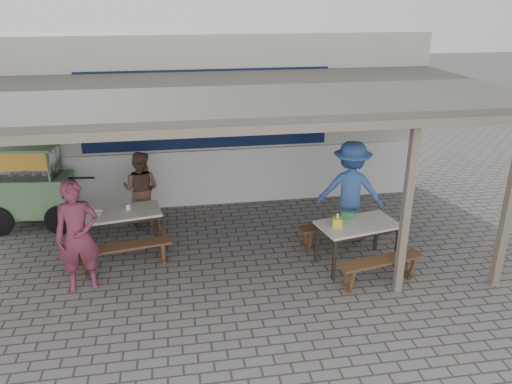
{
  "coord_description": "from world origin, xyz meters",
  "views": [
    {
      "loc": [
        -0.86,
        -7.0,
        4.2
      ],
      "look_at": [
        0.47,
        0.9,
        1.03
      ],
      "focal_mm": 35.0,
      "sensor_mm": 36.0,
      "label": 1
    }
  ],
  "objects_px": {
    "bench_right_wall": "(336,229)",
    "condiment_bowl": "(98,213)",
    "bench_left_street": "(123,252)",
    "patron_right_table": "(351,190)",
    "table_left": "(117,216)",
    "condiment_jar": "(128,207)",
    "bench_left_wall": "(116,218)",
    "table_right": "(358,228)",
    "bench_right_street": "(380,266)",
    "patron_wall_side": "(141,189)",
    "donation_box": "(347,215)",
    "vendor_cart": "(31,184)",
    "tissue_box": "(337,222)",
    "patron_street_side": "(78,237)"
  },
  "relations": [
    {
      "from": "patron_wall_side",
      "to": "tissue_box",
      "type": "relative_size",
      "value": 10.06
    },
    {
      "from": "bench_left_street",
      "to": "patron_right_table",
      "type": "bearing_deg",
      "value": -0.96
    },
    {
      "from": "table_left",
      "to": "tissue_box",
      "type": "distance_m",
      "value": 3.73
    },
    {
      "from": "table_right",
      "to": "donation_box",
      "type": "bearing_deg",
      "value": 103.76
    },
    {
      "from": "table_left",
      "to": "table_right",
      "type": "relative_size",
      "value": 1.11
    },
    {
      "from": "vendor_cart",
      "to": "donation_box",
      "type": "bearing_deg",
      "value": -15.25
    },
    {
      "from": "bench_right_wall",
      "to": "donation_box",
      "type": "xyz_separation_m",
      "value": [
        0.03,
        -0.45,
        0.48
      ]
    },
    {
      "from": "bench_right_street",
      "to": "patron_wall_side",
      "type": "xyz_separation_m",
      "value": [
        -3.68,
        2.82,
        0.42
      ]
    },
    {
      "from": "bench_left_wall",
      "to": "condiment_bowl",
      "type": "distance_m",
      "value": 0.84
    },
    {
      "from": "vendor_cart",
      "to": "tissue_box",
      "type": "bearing_deg",
      "value": -18.73
    },
    {
      "from": "bench_right_street",
      "to": "donation_box",
      "type": "xyz_separation_m",
      "value": [
        -0.24,
        0.91,
        0.48
      ]
    },
    {
      "from": "vendor_cart",
      "to": "donation_box",
      "type": "distance_m",
      "value": 5.91
    },
    {
      "from": "condiment_bowl",
      "to": "bench_left_street",
      "type": "bearing_deg",
      "value": -57.26
    },
    {
      "from": "patron_right_table",
      "to": "condiment_bowl",
      "type": "relative_size",
      "value": 10.47
    },
    {
      "from": "patron_right_table",
      "to": "donation_box",
      "type": "height_order",
      "value": "patron_right_table"
    },
    {
      "from": "bench_right_wall",
      "to": "tissue_box",
      "type": "xyz_separation_m",
      "value": [
        -0.24,
        -0.72,
        0.49
      ]
    },
    {
      "from": "bench_right_wall",
      "to": "bench_left_street",
      "type": "bearing_deg",
      "value": 172.58
    },
    {
      "from": "bench_right_wall",
      "to": "condiment_jar",
      "type": "relative_size",
      "value": 14.8
    },
    {
      "from": "vendor_cart",
      "to": "condiment_jar",
      "type": "bearing_deg",
      "value": -26.59
    },
    {
      "from": "bench_right_street",
      "to": "condiment_bowl",
      "type": "distance_m",
      "value": 4.72
    },
    {
      "from": "table_left",
      "to": "condiment_jar",
      "type": "height_order",
      "value": "condiment_jar"
    },
    {
      "from": "donation_box",
      "to": "patron_wall_side",
      "type": "bearing_deg",
      "value": 151.01
    },
    {
      "from": "tissue_box",
      "to": "donation_box",
      "type": "xyz_separation_m",
      "value": [
        0.26,
        0.27,
        -0.01
      ]
    },
    {
      "from": "table_left",
      "to": "condiment_bowl",
      "type": "height_order",
      "value": "condiment_bowl"
    },
    {
      "from": "vendor_cart",
      "to": "donation_box",
      "type": "height_order",
      "value": "vendor_cart"
    },
    {
      "from": "table_right",
      "to": "tissue_box",
      "type": "xyz_separation_m",
      "value": [
        -0.37,
        -0.04,
        0.16
      ]
    },
    {
      "from": "patron_right_table",
      "to": "bench_left_street",
      "type": "bearing_deg",
      "value": 28.38
    },
    {
      "from": "bench_left_wall",
      "to": "vendor_cart",
      "type": "bearing_deg",
      "value": 148.07
    },
    {
      "from": "bench_left_street",
      "to": "bench_right_street",
      "type": "xyz_separation_m",
      "value": [
        3.93,
        -1.11,
        -0.01
      ]
    },
    {
      "from": "donation_box",
      "to": "condiment_bowl",
      "type": "distance_m",
      "value": 4.2
    },
    {
      "from": "table_left",
      "to": "patron_right_table",
      "type": "height_order",
      "value": "patron_right_table"
    },
    {
      "from": "table_left",
      "to": "tissue_box",
      "type": "bearing_deg",
      "value": -27.71
    },
    {
      "from": "bench_left_street",
      "to": "patron_wall_side",
      "type": "distance_m",
      "value": 1.77
    },
    {
      "from": "table_left",
      "to": "condiment_jar",
      "type": "relative_size",
      "value": 16.29
    },
    {
      "from": "bench_right_wall",
      "to": "condiment_bowl",
      "type": "xyz_separation_m",
      "value": [
        -4.08,
        0.41,
        0.44
      ]
    },
    {
      "from": "vendor_cart",
      "to": "patron_wall_side",
      "type": "relative_size",
      "value": 1.39
    },
    {
      "from": "bench_left_wall",
      "to": "condiment_jar",
      "type": "distance_m",
      "value": 0.8
    },
    {
      "from": "table_right",
      "to": "patron_wall_side",
      "type": "bearing_deg",
      "value": 137.62
    },
    {
      "from": "donation_box",
      "to": "condiment_bowl",
      "type": "height_order",
      "value": "donation_box"
    },
    {
      "from": "table_left",
      "to": "bench_right_street",
      "type": "bearing_deg",
      "value": -33.55
    },
    {
      "from": "tissue_box",
      "to": "condiment_bowl",
      "type": "height_order",
      "value": "tissue_box"
    },
    {
      "from": "table_right",
      "to": "condiment_jar",
      "type": "distance_m",
      "value": 3.91
    },
    {
      "from": "bench_left_street",
      "to": "table_left",
      "type": "bearing_deg",
      "value": 90.0
    },
    {
      "from": "bench_left_street",
      "to": "vendor_cart",
      "type": "bearing_deg",
      "value": 122.33
    },
    {
      "from": "tissue_box",
      "to": "donation_box",
      "type": "relative_size",
      "value": 0.78
    },
    {
      "from": "table_left",
      "to": "bench_left_wall",
      "type": "bearing_deg",
      "value": 90.0
    },
    {
      "from": "bench_left_wall",
      "to": "patron_street_side",
      "type": "relative_size",
      "value": 0.9
    },
    {
      "from": "bench_left_wall",
      "to": "table_right",
      "type": "relative_size",
      "value": 1.13
    },
    {
      "from": "table_left",
      "to": "condiment_bowl",
      "type": "relative_size",
      "value": 8.94
    },
    {
      "from": "table_left",
      "to": "bench_right_wall",
      "type": "relative_size",
      "value": 1.1
    }
  ]
}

